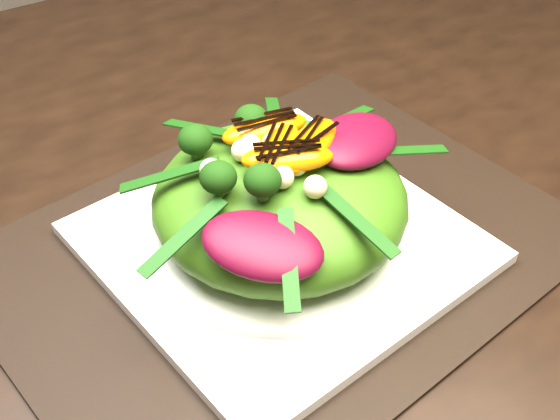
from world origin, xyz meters
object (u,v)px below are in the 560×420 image
plate_base (280,243)px  orange_segment (247,145)px  dining_table (383,129)px  placemat (280,249)px  salad_bowl (280,231)px  lettuce_mound (280,200)px

plate_base → orange_segment: (-0.02, 0.02, 0.09)m
dining_table → placemat: 0.24m
dining_table → orange_segment: bearing=-156.7°
dining_table → salad_bowl: bearing=-150.0°
placemat → orange_segment: 0.10m
lettuce_mound → orange_segment: orange_segment is taller
placemat → orange_segment: size_ratio=6.63×
salad_bowl → lettuce_mound: (0.00, 0.00, 0.03)m
orange_segment → placemat: bearing=-57.3°
plate_base → placemat: bearing=0.0°
orange_segment → salad_bowl: bearing=-57.3°
dining_table → lettuce_mound: bearing=-150.0°
dining_table → plate_base: 0.24m
placemat → plate_base: plate_base is taller
plate_base → orange_segment: size_ratio=3.95×
orange_segment → dining_table: bearing=23.3°
placemat → orange_segment: orange_segment is taller
plate_base → orange_segment: bearing=122.7°
dining_table → plate_base: bearing=-150.0°
placemat → plate_base: size_ratio=1.68×
dining_table → orange_segment: size_ratio=22.80×
salad_bowl → orange_segment: 0.08m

